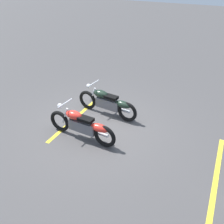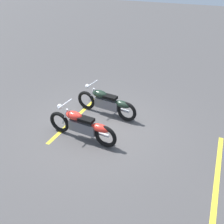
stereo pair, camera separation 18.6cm
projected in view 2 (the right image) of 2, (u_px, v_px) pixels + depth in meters
name	position (u px, v px, depth m)	size (l,w,h in m)	color
ground_plane	(99.00, 127.00, 7.76)	(60.00, 60.00, 0.00)	#474444
motorcycle_bright_foreground	(83.00, 126.00, 6.99)	(2.23, 0.62, 1.04)	black
motorcycle_dark_foreground	(107.00, 103.00, 8.15)	(2.23, 0.62, 1.04)	black
parking_stripe_near	(76.00, 117.00, 8.27)	(3.20, 0.12, 0.01)	yellow
parking_stripe_mid	(217.00, 174.00, 6.00)	(3.20, 0.12, 0.01)	yellow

